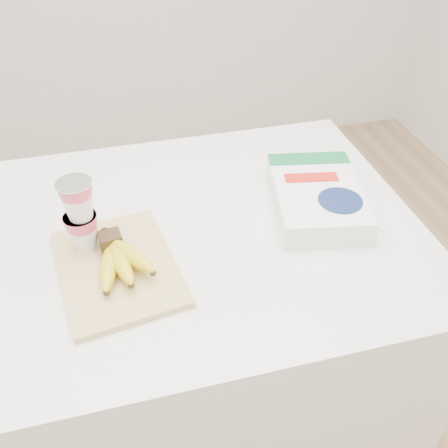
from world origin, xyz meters
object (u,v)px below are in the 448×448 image
cereal_box (317,197)px  table (167,357)px  bananas (119,259)px  cutting_board (118,268)px  yogurt_stack (80,214)px

cereal_box → table: bearing=-169.4°
bananas → cereal_box: same height
bananas → cereal_box: size_ratio=0.53×
cereal_box → bananas: bearing=-156.8°
bananas → cereal_box: 0.51m
table → cereal_box: 0.66m
cutting_board → yogurt_stack: yogurt_stack is taller
table → cutting_board: size_ratio=3.92×
bananas → yogurt_stack: yogurt_stack is taller
table → cutting_board: (-0.09, -0.10, 0.49)m
cutting_board → bananas: bananas is taller
table → cereal_box: bearing=-0.2°
cutting_board → cereal_box: cereal_box is taller
cereal_box → cutting_board: bearing=-157.8°
bananas → yogurt_stack: 0.13m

